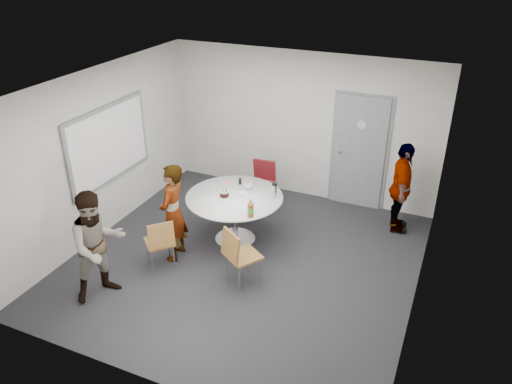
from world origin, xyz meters
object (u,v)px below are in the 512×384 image
at_px(chair_near_left, 160,240).
at_px(chair_far, 262,180).
at_px(person_right, 401,188).
at_px(chair_near_right, 238,252).
at_px(person_left, 98,246).
at_px(door, 359,152).
at_px(person_main, 173,213).
at_px(table, 236,203).
at_px(whiteboard, 109,144).

bearing_deg(chair_near_left, chair_far, 28.60).
bearing_deg(person_right, chair_near_right, 133.10).
height_order(person_left, person_right, person_left).
distance_m(door, chair_far, 1.78).
bearing_deg(person_main, person_left, -29.37).
bearing_deg(person_left, table, 0.64).
xyz_separation_m(door, chair_near_right, (-0.94, -3.03, -0.48)).
distance_m(table, chair_near_right, 1.18).
xyz_separation_m(whiteboard, chair_far, (2.05, 1.49, -0.90)).
xyz_separation_m(person_main, person_right, (2.97, 2.16, 0.00)).
bearing_deg(door, person_main, -127.39).
xyz_separation_m(chair_near_right, chair_far, (-0.57, 2.23, 0.00)).
height_order(chair_near_right, person_right, person_right).
height_order(whiteboard, person_right, whiteboard).
xyz_separation_m(table, person_right, (2.32, 1.37, 0.09)).
height_order(door, table, door).
height_order(table, chair_near_left, table).
bearing_deg(door, chair_near_left, -124.22).
relative_size(table, chair_near_right, 1.71).
height_order(chair_far, person_right, person_right).
relative_size(door, table, 1.39).
bearing_deg(person_left, person_main, 9.35).
height_order(door, person_main, door).
relative_size(chair_near_right, person_right, 0.58).
bearing_deg(chair_near_right, person_right, 87.33).
height_order(door, whiteboard, door).
bearing_deg(chair_far, whiteboard, 32.02).
bearing_deg(person_main, chair_far, 153.75).
bearing_deg(table, person_main, -129.42).
distance_m(door, table, 2.49).
relative_size(door, whiteboard, 1.12).
xyz_separation_m(person_left, person_right, (3.40, 3.33, -0.01)).
bearing_deg(door, chair_near_right, -107.26).
bearing_deg(table, person_right, 30.60).
xyz_separation_m(whiteboard, table, (2.09, 0.30, -0.77)).
relative_size(door, chair_near_right, 2.38).
xyz_separation_m(door, person_left, (-2.55, -3.94, -0.24)).
bearing_deg(chair_near_right, chair_near_left, -140.93).
relative_size(chair_far, person_right, 0.58).
height_order(chair_near_left, person_main, person_main).
height_order(whiteboard, chair_near_left, whiteboard).
distance_m(chair_far, person_main, 2.08).
xyz_separation_m(chair_near_right, person_main, (-1.18, 0.25, 0.23)).
xyz_separation_m(table, person_main, (-0.65, -0.79, 0.09)).
bearing_deg(chair_far, door, -156.35).
relative_size(whiteboard, person_left, 1.21).
xyz_separation_m(table, chair_near_right, (0.53, -1.04, -0.14)).
xyz_separation_m(whiteboard, person_main, (1.44, -0.49, -0.68)).
bearing_deg(chair_far, person_right, -179.58).
height_order(chair_near_right, person_left, person_left).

